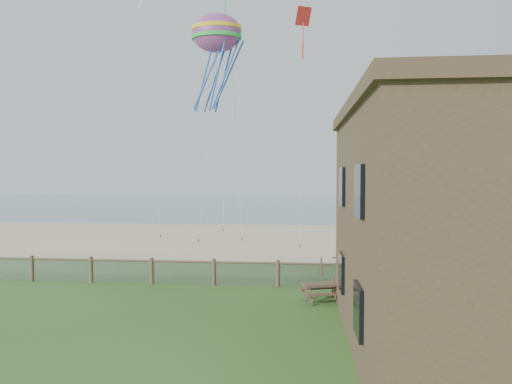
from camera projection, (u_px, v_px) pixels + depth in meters
The scene contains 7 objects.
ground at pixel (181, 328), 15.46m from camera, with size 160.00×160.00×0.00m, color #2E501B.
sand_beach at pixel (250, 238), 37.34m from camera, with size 72.00×20.00×0.02m, color tan.
ocean at pixel (276, 204), 81.12m from camera, with size 160.00×68.00×0.02m, color slate.
chainlink_fence at pixel (214, 274), 21.40m from camera, with size 36.20×0.20×1.25m, color brown, non-canonical shape.
picnic_table at pixel (323, 293), 18.69m from camera, with size 1.67×1.26×0.71m, color brown, non-canonical shape.
octopus_kite at pixel (217, 60), 31.53m from camera, with size 3.50×2.47×7.20m, color #FE282F, non-canonical shape.
kite_red at pixel (303, 28), 28.22m from camera, with size 1.12×0.70×2.62m, color red, non-canonical shape.
Camera 1 is at (3.94, -14.97, 5.20)m, focal length 32.00 mm.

